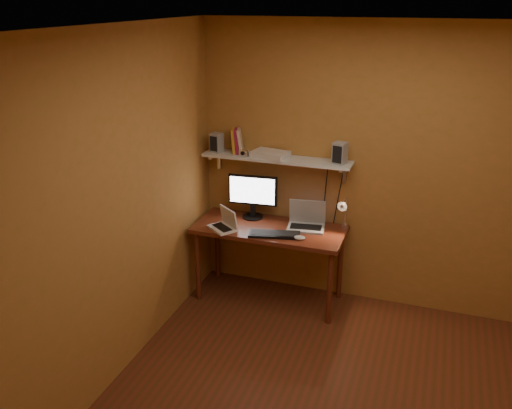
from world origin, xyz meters
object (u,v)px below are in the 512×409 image
at_px(speaker_left, 217,143).
at_px(shelf_camera, 244,153).
at_px(desk, 269,236).
at_px(speaker_right, 340,153).
at_px(wall_shelf, 277,159).
at_px(monitor, 253,194).
at_px(laptop, 307,220).
at_px(desk_lamp, 344,211).
at_px(netbook, 225,223).
at_px(keyboard, 274,234).
at_px(mouse, 300,238).
at_px(router, 270,154).

bearing_deg(speaker_left, shelf_camera, 3.68).
bearing_deg(desk, speaker_right, 17.05).
relative_size(wall_shelf, speaker_left, 7.79).
xyz_separation_m(monitor, laptop, (0.55, -0.06, -0.17)).
bearing_deg(wall_shelf, desk, -90.00).
height_order(desk, desk_lamp, desk_lamp).
distance_m(wall_shelf, speaker_left, 0.60).
bearing_deg(netbook, laptop, 58.85).
bearing_deg(shelf_camera, desk, -23.95).
xyz_separation_m(wall_shelf, keyboard, (0.10, -0.36, -0.60)).
xyz_separation_m(desk_lamp, speaker_right, (-0.07, 0.05, 0.51)).
bearing_deg(mouse, wall_shelf, 124.47).
xyz_separation_m(keyboard, router, (-0.16, 0.34, 0.64)).
xyz_separation_m(mouse, speaker_left, (-0.92, 0.35, 0.70)).
height_order(keyboard, router, router).
bearing_deg(mouse, laptop, 84.25).
relative_size(wall_shelf, monitor, 2.96).
relative_size(keyboard, mouse, 4.54).
distance_m(wall_shelf, shelf_camera, 0.31).
height_order(monitor, desk_lamp, monitor).
relative_size(mouse, speaker_left, 0.57).
distance_m(desk_lamp, shelf_camera, 1.06).
bearing_deg(laptop, desk, -167.63).
height_order(desk, speaker_right, speaker_right).
relative_size(monitor, netbook, 1.49).
relative_size(desk, desk_lamp, 3.73).
relative_size(desk_lamp, router, 1.17).
height_order(mouse, speaker_right, speaker_right).
xyz_separation_m(wall_shelf, shelf_camera, (-0.30, -0.06, 0.05)).
distance_m(wall_shelf, netbook, 0.76).
bearing_deg(speaker_left, netbook, -45.34).
relative_size(netbook, keyboard, 0.69).
relative_size(netbook, shelf_camera, 3.07).
xyz_separation_m(desk, speaker_right, (0.59, 0.18, 0.81)).
bearing_deg(shelf_camera, monitor, 31.04).
bearing_deg(mouse, speaker_left, 151.15).
bearing_deg(laptop, netbook, -166.15).
xyz_separation_m(wall_shelf, mouse, (0.33, -0.36, -0.59)).
bearing_deg(desk_lamp, shelf_camera, 179.55).
relative_size(desk, router, 4.35).
distance_m(laptop, desk_lamp, 0.37).
bearing_deg(wall_shelf, shelf_camera, -168.62).
relative_size(monitor, desk_lamp, 1.26).
height_order(monitor, router, router).
bearing_deg(desk_lamp, mouse, -137.73).
relative_size(desk_lamp, speaker_left, 2.09).
height_order(desk, keyboard, keyboard).
relative_size(wall_shelf, netbook, 4.41).
height_order(netbook, shelf_camera, shelf_camera).
distance_m(keyboard, speaker_left, 1.04).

